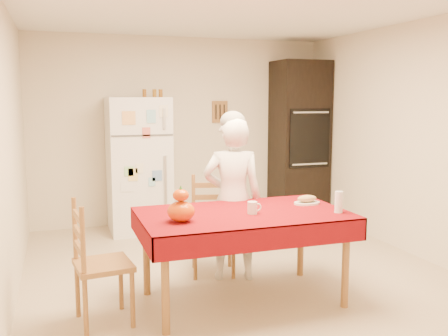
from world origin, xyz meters
name	(u,v)px	position (x,y,z in m)	size (l,w,h in m)	color
floor	(238,273)	(0.00, 0.00, 0.00)	(4.50, 4.50, 0.00)	tan
room_shell	(239,106)	(0.00, 0.00, 1.62)	(4.02, 4.52, 2.51)	beige
refrigerator	(139,165)	(-0.65, 1.88, 0.85)	(0.75, 0.74, 1.70)	white
oven_cabinet	(299,140)	(1.63, 1.93, 1.10)	(0.70, 0.62, 2.20)	black
dining_table	(243,220)	(-0.19, -0.64, 0.69)	(1.70, 1.00, 0.76)	brown
chair_far	(213,221)	(-0.22, 0.14, 0.51)	(0.50, 0.49, 0.95)	brown
chair_left	(94,259)	(-1.40, -0.69, 0.51)	(0.44, 0.46, 0.95)	brown
seated_woman	(233,199)	(-0.10, -0.11, 0.76)	(0.55, 0.36, 1.52)	silver
coffee_mug	(252,208)	(-0.14, -0.72, 0.81)	(0.08, 0.08, 0.10)	white
pumpkin_lower	(181,211)	(-0.75, -0.78, 0.84)	(0.21, 0.21, 0.16)	#D04F04
pumpkin_upper	(181,195)	(-0.75, -0.78, 0.97)	(0.12, 0.12, 0.09)	#C83404
wine_glass	(339,202)	(0.54, -0.90, 0.85)	(0.07, 0.07, 0.18)	white
bread_plate	(307,203)	(0.45, -0.53, 0.77)	(0.24, 0.24, 0.02)	silver
bread_loaf	(307,199)	(0.45, -0.53, 0.81)	(0.18, 0.10, 0.06)	tan
spice_jar_left	(144,93)	(-0.55, 1.93, 1.75)	(0.05, 0.05, 0.10)	brown
spice_jar_mid	(154,93)	(-0.42, 1.93, 1.75)	(0.05, 0.05, 0.10)	#8A5A19
spice_jar_right	(161,93)	(-0.34, 1.93, 1.75)	(0.05, 0.05, 0.10)	brown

